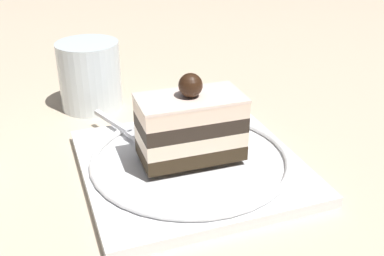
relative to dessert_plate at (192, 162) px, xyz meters
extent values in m
plane|color=beige|center=(0.00, 0.00, -0.01)|extent=(2.40, 2.40, 0.00)
cube|color=white|center=(0.00, 0.00, 0.00)|extent=(0.25, 0.25, 0.01)
torus|color=white|center=(0.00, 0.00, 0.01)|extent=(0.24, 0.24, 0.01)
cube|color=#312515|center=(0.00, 0.00, 0.02)|extent=(0.07, 0.11, 0.02)
cube|color=#F7DFC0|center=(0.00, 0.00, 0.03)|extent=(0.07, 0.11, 0.02)
cube|color=#2C231B|center=(0.00, 0.00, 0.05)|extent=(0.07, 0.11, 0.02)
cube|color=#FBDCC1|center=(0.00, 0.00, 0.06)|extent=(0.07, 0.11, 0.02)
cube|color=#FADDCB|center=(0.00, 0.00, 0.07)|extent=(0.07, 0.11, 0.00)
sphere|color=black|center=(0.00, 0.00, 0.09)|extent=(0.02, 0.02, 0.02)
cube|color=silver|center=(0.09, 0.08, 0.01)|extent=(0.07, 0.04, 0.00)
cube|color=silver|center=(0.05, 0.06, 0.01)|extent=(0.02, 0.02, 0.00)
cube|color=silver|center=(0.03, 0.05, 0.01)|extent=(0.02, 0.01, 0.00)
cube|color=silver|center=(0.03, 0.05, 0.01)|extent=(0.02, 0.01, 0.00)
cube|color=silver|center=(0.03, 0.05, 0.01)|extent=(0.02, 0.01, 0.00)
cube|color=silver|center=(0.03, 0.04, 0.01)|extent=(0.02, 0.01, 0.00)
cylinder|color=silver|center=(0.18, 0.11, 0.04)|extent=(0.08, 0.08, 0.09)
cylinder|color=beige|center=(0.18, 0.11, 0.02)|extent=(0.07, 0.07, 0.05)
camera|label=1|loc=(-0.42, 0.07, 0.25)|focal=43.92mm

